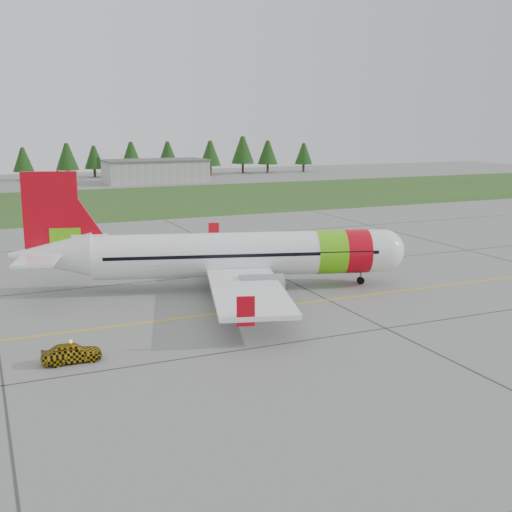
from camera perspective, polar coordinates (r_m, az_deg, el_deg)
name	(u,v)px	position (r m, az deg, el deg)	size (l,w,h in m)	color
ground	(255,348)	(41.28, -0.11, -8.19)	(320.00, 320.00, 0.00)	gray
aircraft	(233,255)	(55.25, -2.09, 0.10)	(33.06, 31.21, 10.25)	white
follow_me_car	(70,334)	(39.97, -16.18, -6.66)	(1.42, 1.20, 3.53)	gold
grass_strip	(72,204)	(119.44, -16.08, 4.47)	(320.00, 50.00, 0.03)	#30561E
taxi_guideline	(212,314)	(48.35, -3.91, -5.21)	(120.00, 0.25, 0.02)	gold
hangar_east	(155,172)	(159.26, -8.93, 7.40)	(24.00, 12.00, 5.20)	#A8A8A3
treeline	(39,160)	(174.52, -18.72, 8.09)	(160.00, 8.00, 10.00)	#1C3F14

